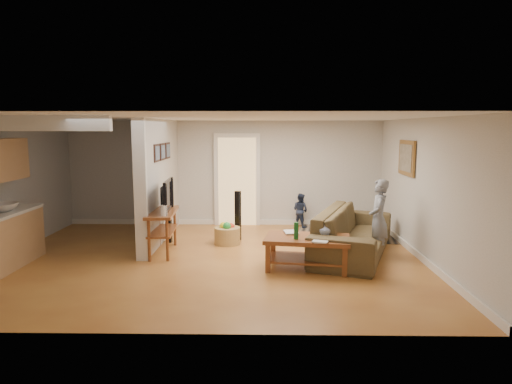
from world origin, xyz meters
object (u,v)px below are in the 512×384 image
sofa (353,254)px  coffee_table (308,244)px  child (377,257)px  toy_basket (227,235)px  speaker_left (169,217)px  toddler (300,227)px  speaker_right (238,216)px  tv_console (163,215)px

sofa → coffee_table: 1.37m
child → toy_basket: bearing=-94.7°
speaker_left → toy_basket: speaker_left is taller
child → toddler: 2.79m
sofa → speaker_right: (-2.20, 1.00, 0.52)m
speaker_left → child: 4.16m
coffee_table → child: coffee_table is taller
speaker_right → toy_basket: (-0.20, -0.32, -0.33)m
tv_console → toddler: 3.65m
tv_console → toy_basket: 1.43m
tv_console → speaker_right: size_ratio=1.25×
tv_console → speaker_right: 1.68m
tv_console → speaker_left: tv_console is taller
sofa → speaker_right: 2.47m
sofa → child: child is taller
tv_console → toddler: bearing=36.0°
toy_basket → child: (2.80, -0.90, -0.19)m
sofa → toddler: size_ratio=3.53×
coffee_table → speaker_left: speaker_left is taller
coffee_table → toddler: bearing=87.8°
toy_basket → child: child is taller
child → sofa: bearing=-105.1°
sofa → toddler: 2.44m
speaker_right → speaker_left: bearing=-148.0°
tv_console → child: tv_console is taller
sofa → tv_console: (-3.54, -0.00, 0.72)m
tv_console → toy_basket: bearing=27.0°
toy_basket → toddler: toy_basket is taller
speaker_right → tv_console: bearing=-119.1°
coffee_table → toddler: 3.25m
speaker_left → speaker_right: (1.40, 0.20, 0.00)m
coffee_table → speaker_right: size_ratio=1.43×
speaker_right → child: 2.92m
coffee_table → sofa: bearing=45.0°
speaker_right → toy_basket: speaker_right is taller
toddler → tv_console: bearing=81.3°
speaker_right → toddler: (1.40, 1.30, -0.52)m
toddler → coffee_table: bearing=129.0°
speaker_right → toddler: bearing=66.7°
toy_basket → toddler: 2.29m
toddler → sofa: bearing=150.3°
sofa → speaker_right: bearing=85.6°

